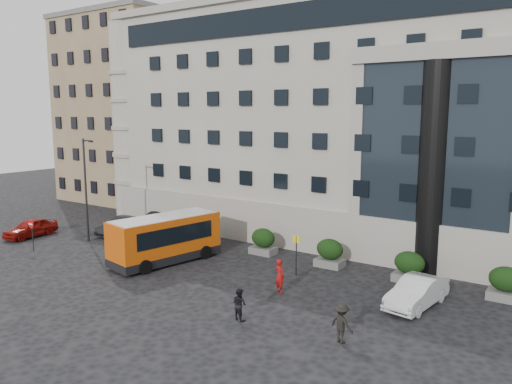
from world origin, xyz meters
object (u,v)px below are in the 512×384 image
parked_car_b (121,226)px  parked_car_d (181,204)px  minibus (165,237)px  no_entry_sign (32,229)px  hedge_e (506,283)px  pedestrian_c (342,323)px  pedestrian_b (239,304)px  hedge_a (207,231)px  bus_stop_sign (296,248)px  pedestrian_a (280,276)px  parked_car_a (30,228)px  hedge_c (330,253)px  hedge_b (263,241)px  white_taxi (417,292)px  red_truck (150,199)px  hedge_d (409,267)px  street_lamp (86,186)px  parked_car_c (159,217)px

parked_car_b → parked_car_d: (-2.70, 10.02, 0.04)m
minibus → parked_car_d: size_ratio=1.44×
no_entry_sign → parked_car_b: no_entry_sign is taller
hedge_e → pedestrian_c: 10.83m
pedestrian_b → parked_car_b: bearing=-13.3°
hedge_a → bus_stop_sign: size_ratio=0.73×
minibus → parked_car_b: minibus is taller
hedge_a → pedestrian_c: hedge_a is taller
no_entry_sign → parked_car_b: 7.21m
pedestrian_a → bus_stop_sign: bearing=-54.6°
pedestrian_a → hedge_a: bearing=-7.7°
bus_stop_sign → parked_car_a: size_ratio=0.58×
hedge_c → no_entry_sign: size_ratio=0.79×
hedge_a → parked_car_a: bearing=-153.2°
hedge_a → minibus: minibus is taller
parked_car_d → pedestrian_a: (20.56, -14.09, 0.22)m
hedge_e → pedestrian_b: size_ratio=1.16×
hedge_c → no_entry_sign: no_entry_sign is taller
hedge_b → white_taxi: hedge_b is taller
bus_stop_sign → pedestrian_a: bus_stop_sign is taller
no_entry_sign → minibus: minibus is taller
white_taxi → hedge_e: bearing=52.4°
red_truck → parked_car_b: bearing=-70.0°
hedge_d → parked_car_a: size_ratio=0.43×
hedge_d → minibus: minibus is taller
hedge_c → white_taxi: size_ratio=0.40×
red_truck → bus_stop_sign: bearing=-30.4°
hedge_e → red_truck: (-32.46, 5.26, 0.56)m
street_lamp → no_entry_sign: size_ratio=3.45×
white_taxi → pedestrian_a: (-6.90, -2.32, 0.21)m
bus_stop_sign → parked_car_d: bearing=151.0°
parked_car_c → hedge_a: bearing=-11.1°
hedge_c → street_lamp: 19.27m
hedge_d → hedge_e: size_ratio=1.00×
parked_car_b → pedestrian_b: 20.00m
no_entry_sign → parked_car_d: (-1.34, 17.04, -0.89)m
white_taxi → hedge_c: bearing=160.2°
parked_car_d → white_taxi: (27.46, -11.77, 0.01)m
hedge_c → red_truck: (-22.06, 5.26, 0.56)m
hedge_b → parked_car_a: 19.35m
street_lamp → white_taxi: 25.35m
parked_car_b → pedestrian_c: (23.31, -7.72, 0.16)m
no_entry_sign → pedestrian_c: 24.69m
minibus → parked_car_c: bearing=148.7°
hedge_e → minibus: size_ratio=0.23×
no_entry_sign → parked_car_d: bearing=94.5°
hedge_a → parked_car_d: (-10.34, 8.20, -0.17)m
no_entry_sign → white_taxi: no_entry_sign is taller
parked_car_c → pedestrian_a: pedestrian_a is taller
red_truck → pedestrian_c: (27.33, -14.80, -0.61)m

